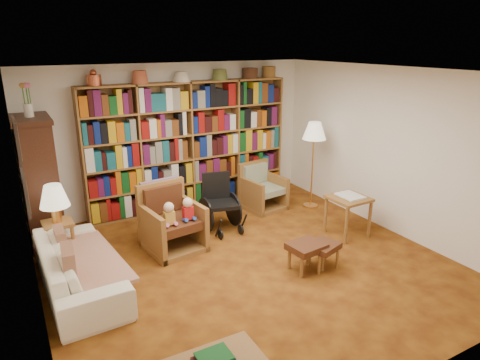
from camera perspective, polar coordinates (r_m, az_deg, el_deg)
floor at (r=5.85m, az=0.89°, el=-11.01°), size 5.00×5.00×0.00m
ceiling at (r=5.12m, az=1.03°, el=14.25°), size 5.00×5.00×0.00m
wall_back at (r=7.55m, az=-8.61°, el=5.71°), size 5.00×0.00×5.00m
wall_front at (r=3.57m, az=21.70°, el=-9.78°), size 5.00×0.00×5.00m
wall_left at (r=4.70m, az=-26.54°, el=-3.72°), size 0.00×5.00×5.00m
wall_right at (r=6.90m, az=19.28°, el=3.73°), size 0.00×5.00×5.00m
bookshelf at (r=7.48m, az=-6.67°, el=5.05°), size 3.60×0.30×2.42m
curio_cabinet at (r=6.70m, az=-25.20°, el=-0.05°), size 0.50×0.95×2.40m
framed_pictures at (r=4.88m, az=-27.12°, el=1.60°), size 0.03×0.52×0.97m
sofa at (r=5.52m, az=-20.71°, el=-10.77°), size 2.00×0.84×0.58m
sofa_throw at (r=5.52m, az=-20.21°, el=-10.58°), size 0.97×1.60×0.04m
cushion_left at (r=5.75m, az=-22.74°, el=-8.02°), size 0.11×0.35×0.35m
cushion_right at (r=5.12m, az=-21.73°, el=-11.17°), size 0.16×0.42×0.41m
side_table_lamp at (r=6.19m, az=-22.97°, el=-6.55°), size 0.39×0.39×0.58m
table_lamp at (r=6.01m, az=-23.56°, el=-2.11°), size 0.38×0.38×0.51m
armchair_leather at (r=6.20m, az=-9.24°, el=-5.49°), size 0.84×0.88×0.95m
armchair_sage at (r=7.60m, az=2.81°, el=-1.42°), size 0.73×0.75×0.80m
wheelchair at (r=6.70m, az=-2.69°, el=-3.24°), size 0.53×0.72×0.89m
floor_lamp at (r=7.45m, az=9.88°, el=6.03°), size 0.41×0.41×1.53m
side_table_papers at (r=6.64m, az=14.26°, el=-3.02°), size 0.55×0.55×0.64m
footstool_a at (r=5.61m, az=8.85°, el=-9.01°), size 0.48×0.42×0.38m
footstool_b at (r=5.73m, az=11.01°, el=-8.87°), size 0.48×0.44×0.34m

